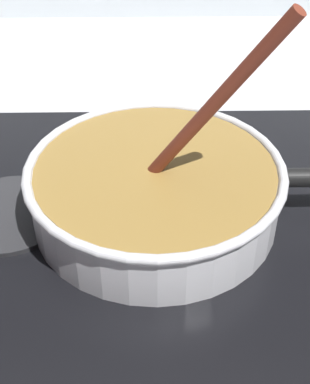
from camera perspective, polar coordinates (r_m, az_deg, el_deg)
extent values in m
cube|color=#B7B7BC|center=(0.58, 2.37, -12.06)|extent=(2.40, 1.60, 0.04)
cube|color=black|center=(0.64, 0.00, -2.71)|extent=(0.56, 0.48, 0.01)
torus|color=#592D0C|center=(0.64, 0.00, -2.03)|extent=(0.17, 0.17, 0.01)
cylinder|color=#262628|center=(0.66, -15.16, -2.19)|extent=(0.14, 0.14, 0.01)
cylinder|color=silver|center=(0.62, 0.00, 0.00)|extent=(0.28, 0.28, 0.07)
cylinder|color=olive|center=(0.61, 0.00, 0.29)|extent=(0.27, 0.27, 0.06)
torus|color=silver|center=(0.60, 0.00, 2.46)|extent=(0.29, 0.29, 0.01)
cylinder|color=#EDD88C|center=(0.62, 2.37, 2.46)|extent=(0.03, 0.03, 0.01)
cylinder|color=beige|center=(0.60, -1.24, 1.21)|extent=(0.03, 0.03, 0.01)
cylinder|color=#E5CC7A|center=(0.64, -1.05, 3.82)|extent=(0.04, 0.04, 0.01)
cylinder|color=#EDD88C|center=(0.57, -1.82, -0.88)|extent=(0.03, 0.03, 0.01)
cylinder|color=maroon|center=(0.53, 5.82, 8.73)|extent=(0.14, 0.08, 0.22)
cube|color=brown|center=(0.61, -0.90, 1.44)|extent=(0.05, 0.04, 0.01)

